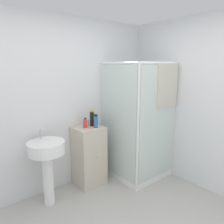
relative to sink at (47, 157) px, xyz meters
The scene contains 8 objects.
wall_back 0.73m from the sink, 51.08° to the left, with size 6.40×0.06×2.50m, color silver.
shower_enclosure 1.49m from the sink, ahead, with size 0.85×0.88×1.86m.
vanity_cabinet 0.74m from the sink, ahead, with size 0.42×0.41×0.91m.
sink is the anchor object (origin of this frame).
soap_dispenser 0.72m from the sink, ahead, with size 0.06×0.06×0.15m.
shampoo_bottle_tall_black 0.87m from the sink, ahead, with size 0.06×0.06×0.24m.
shampoo_bottle_blue 0.85m from the sink, ahead, with size 0.06×0.06×0.20m.
lotion_bottle_white 0.80m from the sink, 12.33° to the left, with size 0.06×0.06×0.14m.
Camera 1 is at (-1.27, -1.18, 1.81)m, focal length 35.00 mm.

